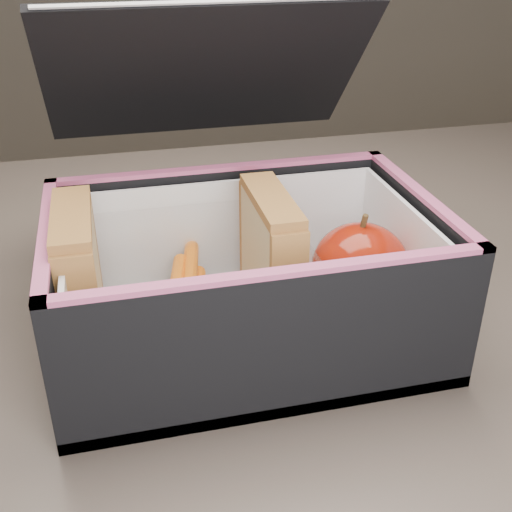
% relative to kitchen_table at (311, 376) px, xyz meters
% --- Properties ---
extents(kitchen_table, '(1.20, 0.80, 0.75)m').
position_rel_kitchen_table_xyz_m(kitchen_table, '(0.00, 0.00, 0.00)').
color(kitchen_table, '#51433C').
rests_on(kitchen_table, ground).
extents(lunch_bag, '(0.27, 0.30, 0.23)m').
position_rel_kitchen_table_xyz_m(lunch_bag, '(-0.07, -0.05, 0.15)').
color(lunch_bag, black).
rests_on(lunch_bag, kitchen_table).
extents(plastic_tub, '(0.18, 0.13, 0.07)m').
position_rel_kitchen_table_xyz_m(plastic_tub, '(-0.12, -0.05, 0.14)').
color(plastic_tub, white).
rests_on(plastic_tub, lunch_bag).
extents(sandwich_left, '(0.03, 0.09, 0.10)m').
position_rel_kitchen_table_xyz_m(sandwich_left, '(-0.19, -0.05, 0.16)').
color(sandwich_left, tan).
rests_on(sandwich_left, plastic_tub).
extents(sandwich_right, '(0.03, 0.09, 0.10)m').
position_rel_kitchen_table_xyz_m(sandwich_right, '(-0.05, -0.05, 0.16)').
color(sandwich_right, tan).
rests_on(sandwich_right, plastic_tub).
extents(carrot_sticks, '(0.06, 0.15, 0.03)m').
position_rel_kitchen_table_xyz_m(carrot_sticks, '(-0.12, -0.05, 0.12)').
color(carrot_sticks, '#EF5A04').
rests_on(carrot_sticks, plastic_tub).
extents(paper_napkin, '(0.09, 0.10, 0.01)m').
position_rel_kitchen_table_xyz_m(paper_napkin, '(0.01, -0.05, 0.11)').
color(paper_napkin, white).
rests_on(paper_napkin, lunch_bag).
extents(red_apple, '(0.09, 0.09, 0.08)m').
position_rel_kitchen_table_xyz_m(red_apple, '(0.01, -0.06, 0.14)').
color(red_apple, maroon).
rests_on(red_apple, paper_napkin).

